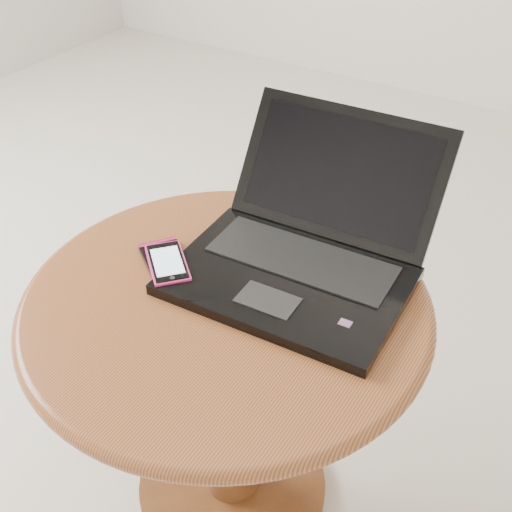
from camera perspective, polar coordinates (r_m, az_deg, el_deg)
The scene contains 4 objects.
table at distance 1.06m, azimuth -2.46°, elevation -7.79°, with size 0.62×0.62×0.49m.
laptop at distance 1.02m, azimuth 4.10°, elevation 0.70°, with size 0.36×0.38×0.20m.
phone_black at distance 1.04m, azimuth -7.61°, elevation -0.68°, with size 0.13×0.12×0.01m.
phone_pink at distance 1.03m, azimuth -7.60°, elevation -0.69°, with size 0.11×0.11×0.01m.
Camera 1 is at (0.41, -0.59, 1.13)m, focal length 46.59 mm.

